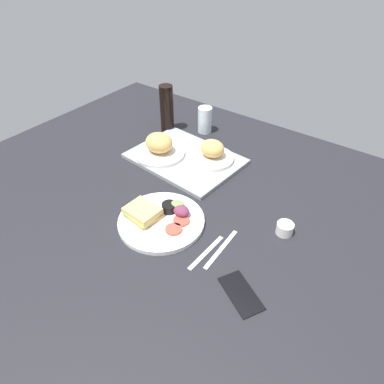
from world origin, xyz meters
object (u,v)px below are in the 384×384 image
at_px(bread_plate_far, 212,153).
at_px(espresso_cup, 285,229).
at_px(knife, 221,249).
at_px(soda_bottle, 167,109).
at_px(fork, 206,252).
at_px(plate_with_salad, 161,218).
at_px(cell_phone, 241,293).
at_px(serving_tray, 185,159).
at_px(drinking_glass, 205,120).
at_px(bread_plate_near, 159,147).

bearing_deg(bread_plate_far, espresso_cup, -25.75).
xyz_separation_m(espresso_cup, knife, (-0.13, -0.19, -0.02)).
height_order(soda_bottle, fork, soda_bottle).
xyz_separation_m(plate_with_salad, cell_phone, (0.37, -0.09, -0.01)).
bearing_deg(serving_tray, soda_bottle, 144.80).
height_order(bread_plate_far, fork, bread_plate_far).
xyz_separation_m(plate_with_salad, knife, (0.24, 0.02, -0.01)).
bearing_deg(fork, serving_tray, 46.49).
distance_m(espresso_cup, knife, 0.23).
bearing_deg(drinking_glass, espresso_cup, -34.07).
relative_size(bread_plate_far, espresso_cup, 3.40).
distance_m(bread_plate_far, drinking_glass, 0.27).
relative_size(bread_plate_far, plate_with_salad, 0.65).
height_order(bread_plate_far, knife, bread_plate_far).
bearing_deg(knife, fork, 141.03).
relative_size(bread_plate_near, knife, 1.14).
bearing_deg(knife, bread_plate_near, 57.95).
height_order(bread_plate_near, espresso_cup, bread_plate_near).
relative_size(bread_plate_far, knife, 1.00).
bearing_deg(drinking_glass, bread_plate_far, -48.94).
height_order(espresso_cup, fork, espresso_cup).
bearing_deg(plate_with_salad, fork, -6.65).
bearing_deg(bread_plate_far, cell_phone, -48.90).
relative_size(serving_tray, bread_plate_near, 2.08).
bearing_deg(serving_tray, bread_plate_near, -155.10).
bearing_deg(soda_bottle, drinking_glass, 31.16).
bearing_deg(fork, espresso_cup, -33.09).
distance_m(drinking_glass, espresso_cup, 0.73).
bearing_deg(soda_bottle, serving_tray, -35.20).
height_order(serving_tray, knife, serving_tray).
distance_m(serving_tray, cell_phone, 0.69).
relative_size(fork, knife, 0.89).
distance_m(plate_with_salad, soda_bottle, 0.66).
relative_size(drinking_glass, cell_phone, 0.86).
bearing_deg(bread_plate_near, soda_bottle, 121.65).
distance_m(bread_plate_far, cell_phone, 0.66).
distance_m(bread_plate_near, fork, 0.58).
distance_m(bread_plate_near, knife, 0.58).
relative_size(plate_with_salad, cell_phone, 2.05).
relative_size(bread_plate_near, plate_with_salad, 0.73).
distance_m(serving_tray, bread_plate_near, 0.12).
xyz_separation_m(bread_plate_near, knife, (0.50, -0.29, -0.05)).
relative_size(drinking_glass, espresso_cup, 2.21).
height_order(soda_bottle, espresso_cup, soda_bottle).
distance_m(bread_plate_near, bread_plate_far, 0.23).
bearing_deg(bread_plate_far, soda_bottle, 161.84).
xyz_separation_m(bread_plate_far, knife, (0.30, -0.39, -0.04)).
bearing_deg(knife, espresso_cup, -36.79).
xyz_separation_m(espresso_cup, fork, (-0.16, -0.23, -0.02)).
xyz_separation_m(plate_with_salad, drinking_glass, (-0.24, 0.61, 0.05)).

